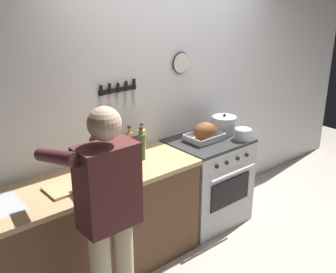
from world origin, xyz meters
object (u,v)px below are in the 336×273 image
cutting_board (70,187)px  bottle_vinegar (130,142)px  person_cook (108,211)px  saucepan (243,134)px  bottle_dish_soap (116,147)px  bottle_cooking_oil (142,140)px  stock_pot (224,125)px  bottle_olive_oil (141,146)px  roasting_pan (205,132)px  stove (207,181)px

cutting_board → bottle_vinegar: 0.78m
person_cook → bottle_vinegar: (0.74, 0.80, 0.06)m
saucepan → cutting_board: saucepan is taller
bottle_dish_soap → bottle_cooking_oil: 0.25m
saucepan → cutting_board: (-1.79, 0.16, -0.05)m
stock_pot → bottle_olive_oil: bearing=179.6°
saucepan → bottle_dish_soap: (-1.19, 0.44, 0.04)m
person_cook → stock_pot: bearing=-80.0°
roasting_pan → cutting_board: 1.49m
saucepan → bottle_olive_oil: size_ratio=0.56×
bottle_vinegar → bottle_dish_soap: size_ratio=1.19×
bottle_cooking_oil → bottle_vinegar: bearing=168.4°
cutting_board → bottle_olive_oil: 0.75m
cutting_board → bottle_vinegar: bottle_vinegar is taller
person_cook → bottle_olive_oil: person_cook is taller
person_cook → bottle_dish_soap: 1.03m
person_cook → roasting_pan: person_cook is taller
bottle_dish_soap → saucepan: bearing=-20.3°
cutting_board → bottle_vinegar: bearing=19.3°
cutting_board → bottle_dish_soap: size_ratio=1.62×
bottle_dish_soap → bottle_olive_oil: bearing=-54.0°
stock_pot → bottle_cooking_oil: 0.95m
stove → person_cook: size_ratio=0.54×
bottle_dish_soap → bottle_cooking_oil: bearing=-12.0°
stock_pot → bottle_cooking_oil: size_ratio=0.92×
person_cook → bottle_vinegar: person_cook is taller
stock_pot → bottle_vinegar: size_ratio=0.94×
person_cook → saucepan: (1.80, 0.39, 0.00)m
person_cook → saucepan: 1.84m
bottle_olive_oil → stock_pot: bearing=-0.4°
person_cook → bottle_vinegar: bearing=-52.1°
cutting_board → stock_pot: bearing=2.8°
cutting_board → bottle_dish_soap: (0.60, 0.28, 0.08)m
stove → bottle_vinegar: (-0.80, 0.20, 0.56)m
bottle_olive_oil → person_cook: bearing=-139.5°
cutting_board → bottle_olive_oil: bearing=7.2°
roasting_pan → saucepan: size_ratio=2.15×
roasting_pan → bottle_cooking_oil: bottle_cooking_oil is taller
person_cook → bottle_cooking_oil: person_cook is taller
roasting_pan → bottle_olive_oil: size_ratio=1.19×
cutting_board → bottle_olive_oil: size_ratio=1.22×
stove → bottle_vinegar: size_ratio=3.40×
person_cook → roasting_pan: (1.50, 0.61, 0.03)m
bottle_cooking_oil → bottle_dish_soap: bearing=168.0°
stock_pot → cutting_board: (-1.78, -0.09, -0.08)m
bottle_cooking_oil → person_cook: bearing=-137.8°
bottle_olive_oil → bottle_cooking_oil: (0.11, 0.14, -0.01)m
bottle_vinegar → bottle_olive_oil: bearing=-87.0°
saucepan → bottle_cooking_oil: bearing=157.6°
stock_pot → bottle_vinegar: bearing=170.9°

